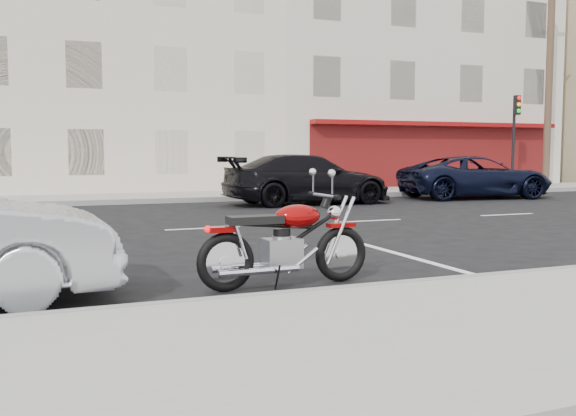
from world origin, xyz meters
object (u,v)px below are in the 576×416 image
Objects in this scene: fire_hydrant at (482,178)px; suv_far at (476,177)px; car_far at (308,179)px; traffic_light at (515,129)px; motorcycle at (343,241)px; utility_pole at (549,79)px.

fire_hydrant is 4.44m from suv_far.
car_far is at bearing 98.48° from suv_far.
motorcycle is at bearing -136.72° from traffic_light.
car_far reaches higher than suv_far.
motorcycle is at bearing -133.43° from fire_hydrant.
utility_pole is 4.12× the size of motorcycle.
suv_far is at bearing -144.56° from traffic_light.
utility_pole is at bearing -75.38° from car_far.
motorcycle is 0.41× the size of car_far.
traffic_light is at bearing -73.99° from car_far.
motorcycle is (-15.28, -14.39, -2.06)m from traffic_light.
suv_far reaches higher than fire_hydrant.
motorcycle is at bearing 157.57° from car_far.
car_far is (-10.89, -3.30, -1.79)m from traffic_light.
traffic_light is 0.72× the size of car_far.
suv_far is at bearing -131.45° from fire_hydrant.
traffic_light is 11.52m from car_far.
utility_pole is 13.96m from car_far.
utility_pole is 2.97m from traffic_light.
traffic_light reaches higher than suv_far.
fire_hydrant is at bearing -70.58° from car_far.
car_far reaches higher than motorcycle.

